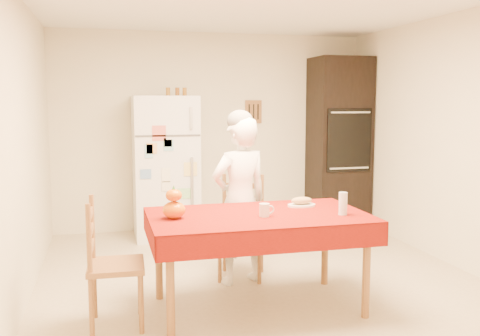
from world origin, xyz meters
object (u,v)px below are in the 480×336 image
object	(u,v)px
dining_table	(258,223)
seated_woman	(240,201)
refrigerator	(165,167)
chair_left	(107,259)
coffee_mug	(264,210)
oven_cabinet	(339,142)
bread_plate	(302,205)
wine_glass	(343,204)
chair_far	(242,223)
pumpkin_lower	(174,210)

from	to	relation	value
dining_table	seated_woman	xyz separation A→B (m)	(0.01, 0.62, 0.06)
refrigerator	chair_left	world-z (taller)	refrigerator
seated_woman	coffee_mug	xyz separation A→B (m)	(0.01, -0.72, 0.06)
refrigerator	dining_table	xyz separation A→B (m)	(0.44, -2.47, -0.16)
oven_cabinet	chair_left	bearing A→B (deg)	-139.16
oven_cabinet	bread_plate	bearing A→B (deg)	-121.12
wine_glass	refrigerator	bearing A→B (deg)	111.97
chair_far	seated_woman	xyz separation A→B (m)	(-0.07, -0.19, 0.24)
dining_table	bread_plate	xyz separation A→B (m)	(0.44, 0.20, 0.08)
wine_glass	bread_plate	distance (m)	0.44
refrigerator	seated_woman	world-z (taller)	refrigerator
refrigerator	dining_table	bearing A→B (deg)	-79.87
oven_cabinet	chair_left	xyz separation A→B (m)	(-2.99, -2.59, -0.59)
dining_table	wine_glass	distance (m)	0.68
oven_cabinet	pumpkin_lower	world-z (taller)	oven_cabinet
dining_table	chair_left	size ratio (longest dim) A/B	1.79
chair_far	chair_left	world-z (taller)	same
dining_table	wine_glass	world-z (taller)	wine_glass
seated_woman	wine_glass	bearing A→B (deg)	112.40
chair_far	pumpkin_lower	distance (m)	1.14
chair_left	coffee_mug	bearing A→B (deg)	-88.94
seated_woman	wine_glass	world-z (taller)	seated_woman
refrigerator	coffee_mug	xyz separation A→B (m)	(0.46, -2.57, -0.04)
chair_far	coffee_mug	bearing A→B (deg)	-73.87
chair_left	wine_glass	xyz separation A→B (m)	(1.79, -0.12, 0.34)
chair_far	seated_woman	bearing A→B (deg)	-89.91
chair_far	refrigerator	bearing A→B (deg)	127.39
dining_table	pumpkin_lower	bearing A→B (deg)	179.56
refrigerator	dining_table	size ratio (longest dim) A/B	1.00
refrigerator	bread_plate	size ratio (longest dim) A/B	7.08
refrigerator	chair_far	xyz separation A→B (m)	(0.52, -1.66, -0.34)
chair_left	seated_woman	world-z (taller)	seated_woman
coffee_mug	wine_glass	xyz separation A→B (m)	(0.61, -0.09, 0.04)
coffee_mug	wine_glass	world-z (taller)	wine_glass
seated_woman	pumpkin_lower	distance (m)	0.91
dining_table	pumpkin_lower	size ratio (longest dim) A/B	9.78
refrigerator	oven_cabinet	size ratio (longest dim) A/B	0.77
pumpkin_lower	wine_glass	bearing A→B (deg)	-8.48
wine_glass	bread_plate	size ratio (longest dim) A/B	0.73
chair_far	wine_glass	bearing A→B (deg)	-41.31
chair_far	pumpkin_lower	xyz separation A→B (m)	(-0.74, -0.81, 0.32)
seated_woman	coffee_mug	world-z (taller)	seated_woman
dining_table	chair_left	xyz separation A→B (m)	(-1.16, -0.07, -0.18)
dining_table	wine_glass	bearing A→B (deg)	-16.50
coffee_mug	bread_plate	size ratio (longest dim) A/B	0.42
chair_left	coffee_mug	world-z (taller)	chair_left
chair_far	coffee_mug	distance (m)	0.96
refrigerator	oven_cabinet	bearing A→B (deg)	1.18
chair_left	seated_woman	xyz separation A→B (m)	(1.17, 0.69, 0.24)
chair_left	wine_glass	bearing A→B (deg)	-91.33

